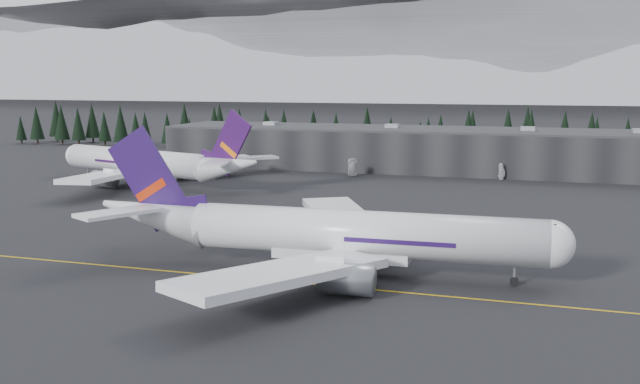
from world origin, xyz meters
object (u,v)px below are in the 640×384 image
(terminal, at_px, (424,149))
(gse_vehicle_a, at_px, (352,174))
(jet_parked, at_px, (153,163))
(gse_vehicle_b, at_px, (502,177))
(jet_main, at_px, (322,232))

(terminal, xyz_separation_m, gse_vehicle_a, (-16.90, -21.64, -5.57))
(jet_parked, bearing_deg, terminal, -121.83)
(jet_parked, bearing_deg, gse_vehicle_a, -127.23)
(gse_vehicle_a, xyz_separation_m, gse_vehicle_b, (40.92, 5.85, 0.05))
(terminal, bearing_deg, jet_main, -87.52)
(gse_vehicle_a, bearing_deg, gse_vehicle_b, -18.32)
(jet_main, height_order, gse_vehicle_a, jet_main)
(gse_vehicle_b, bearing_deg, terminal, -150.29)
(jet_parked, xyz_separation_m, gse_vehicle_b, (85.75, 38.06, -4.97))
(terminal, relative_size, gse_vehicle_b, 34.89)
(terminal, height_order, jet_parked, jet_parked)
(jet_parked, height_order, gse_vehicle_a, jet_parked)
(jet_main, height_order, gse_vehicle_b, jet_main)
(terminal, relative_size, jet_main, 2.29)
(jet_main, relative_size, gse_vehicle_a, 13.35)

